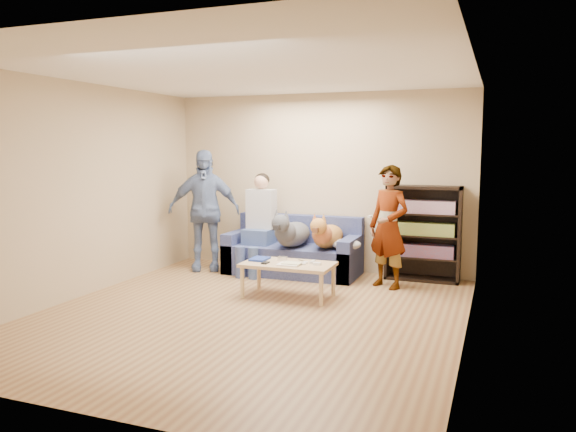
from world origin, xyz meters
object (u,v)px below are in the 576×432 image
at_px(bookshelf, 423,231).
at_px(dog_tan, 326,235).
at_px(person_standing_left, 204,210).
at_px(sofa, 294,254).
at_px(camera_silver, 283,258).
at_px(notebook_blue, 260,259).
at_px(coffee_table, 288,267).
at_px(person_standing_right, 389,227).
at_px(person_seated, 259,220).
at_px(dog_gray, 291,233).

bearing_deg(bookshelf, dog_tan, -162.90).
height_order(person_standing_left, bookshelf, person_standing_left).
relative_size(sofa, bookshelf, 1.46).
relative_size(camera_silver, dog_tan, 0.10).
relative_size(notebook_blue, dog_tan, 0.23).
relative_size(person_standing_left, camera_silver, 16.22).
bearing_deg(bookshelf, coffee_table, -133.66).
height_order(person_standing_right, person_standing_left, person_standing_left).
distance_m(sofa, dog_tan, 0.65).
distance_m(person_standing_right, bookshelf, 0.70).
xyz_separation_m(camera_silver, sofa, (-0.27, 1.13, -0.16)).
relative_size(person_standing_left, person_seated, 1.21).
relative_size(sofa, person_seated, 1.29).
bearing_deg(dog_gray, person_seated, 167.41).
height_order(person_standing_right, bookshelf, person_standing_right).
relative_size(person_standing_right, sofa, 0.84).
bearing_deg(person_standing_left, coffee_table, -53.90).
height_order(person_standing_left, dog_tan, person_standing_left).
bearing_deg(camera_silver, dog_tan, 74.37).
height_order(notebook_blue, sofa, sofa).
xyz_separation_m(camera_silver, person_seated, (-0.76, 1.00, 0.33)).
distance_m(camera_silver, coffee_table, 0.18).
distance_m(sofa, person_seated, 0.71).
bearing_deg(coffee_table, person_seated, 128.16).
xyz_separation_m(sofa, dog_tan, (0.54, -0.15, 0.33)).
relative_size(person_standing_right, camera_silver, 14.49).
bearing_deg(sofa, notebook_blue, -90.68).
distance_m(sofa, bookshelf, 1.86).
bearing_deg(dog_tan, person_seated, 178.47).
bearing_deg(person_standing_right, coffee_table, -111.72).
distance_m(person_standing_left, sofa, 1.48).
bearing_deg(dog_tan, person_standing_right, -11.99).
bearing_deg(person_standing_right, dog_gray, -156.50).
bearing_deg(notebook_blue, dog_tan, 62.11).
xyz_separation_m(camera_silver, dog_tan, (0.27, 0.97, 0.17)).
height_order(person_seated, bookshelf, person_seated).
bearing_deg(coffee_table, notebook_blue, 172.87).
xyz_separation_m(notebook_blue, dog_gray, (0.06, 0.95, 0.20)).
height_order(notebook_blue, dog_tan, dog_tan).
bearing_deg(bookshelf, camera_silver, -138.41).
bearing_deg(person_seated, notebook_blue, -65.81).
bearing_deg(sofa, person_seated, -165.66).
relative_size(notebook_blue, person_seated, 0.18).
bearing_deg(notebook_blue, camera_silver, 14.04).
relative_size(camera_silver, bookshelf, 0.08).
bearing_deg(sofa, camera_silver, -76.75).
bearing_deg(sofa, bookshelf, 7.40).
relative_size(person_standing_right, coffee_table, 1.45).
height_order(sofa, dog_tan, dog_tan).
distance_m(notebook_blue, sofa, 1.21).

